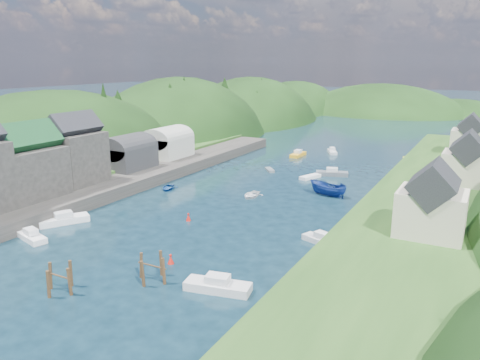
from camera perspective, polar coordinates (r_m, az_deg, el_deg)
The scene contains 14 objects.
ground at distance 89.22m, azimuth 6.76°, elevation 0.59°, with size 600.00×600.00×0.00m, color black.
hillside_left at distance 133.83m, azimuth -7.35°, elevation 1.67°, with size 44.00×245.56×52.00m.
far_hills at distance 209.36m, azimuth 19.83°, elevation 4.75°, with size 103.00×68.00×44.00m.
hill_trees at distance 102.06m, azimuth 10.08°, elevation 8.54°, with size 91.82×146.26×11.86m.
quay_left at distance 78.01m, azimuth -18.62°, elevation -1.33°, with size 12.00×110.00×2.00m, color #2D2B28.
terrace_left_grass at distance 83.11m, azimuth -21.95°, elevation -0.51°, with size 12.00×110.00×2.50m, color #234719.
boat_sheds at distance 91.90m, azimuth -11.07°, elevation 4.19°, with size 7.00×21.00×7.50m.
terrace_right at distance 73.69m, azimuth 22.10°, elevation -2.38°, with size 16.00×120.00×2.40m, color #234719.
right_bank_cottages at distance 80.51m, azimuth 25.24°, elevation 2.07°, with size 9.00×59.24×8.41m.
piling_cluster_near at distance 47.74m, azimuth -21.08°, elevation -11.45°, with size 3.11×2.91×3.28m.
piling_cluster_far at distance 47.53m, azimuth -10.63°, elevation -10.81°, with size 3.39×3.14×3.27m.
channel_buoy_near at distance 51.15m, azimuth -8.45°, elevation -9.56°, with size 0.70×0.70×1.10m.
channel_buoy_far at distance 63.89m, azimuth -6.31°, elevation -4.54°, with size 0.70×0.70×1.10m.
moored_boats at distance 70.40m, azimuth 1.87°, elevation -2.54°, with size 37.77×96.48×2.47m.
Camera 1 is at (31.85, -30.63, 21.08)m, focal length 35.00 mm.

